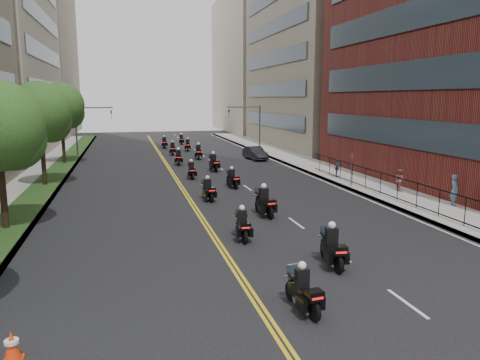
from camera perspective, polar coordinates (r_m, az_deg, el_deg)
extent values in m
plane|color=black|center=(14.92, 8.97, -15.89)|extent=(160.00, 160.00, 0.00)
cube|color=gray|center=(41.65, 10.94, 0.98)|extent=(4.00, 90.00, 0.15)
cube|color=gray|center=(38.45, -23.61, -0.43)|extent=(4.00, 90.00, 0.15)
cube|color=#1A3412|center=(38.30, -22.44, -0.24)|extent=(2.00, 90.00, 0.04)
cube|color=#333F4C|center=(35.23, 19.48, 4.58)|extent=(0.12, 25.80, 1.80)
cube|color=#333F4C|center=(35.12, 19.87, 11.09)|extent=(0.12, 25.80, 1.80)
cube|color=#333F4C|center=(35.46, 20.27, 17.55)|extent=(0.12, 25.80, 1.80)
cube|color=gray|center=(66.57, 10.53, 17.20)|extent=(15.00, 28.00, 30.00)
cube|color=#333F4C|center=(63.40, 3.91, 7.29)|extent=(0.12, 24.08, 1.80)
cube|color=#333F4C|center=(63.34, 3.95, 10.91)|extent=(0.12, 24.08, 1.80)
cube|color=#333F4C|center=(63.53, 4.00, 14.52)|extent=(0.12, 24.08, 1.80)
cube|color=#333F4C|center=(63.97, 4.04, 18.09)|extent=(0.12, 24.08, 1.80)
cube|color=#B0A28D|center=(94.45, 2.77, 13.96)|extent=(15.00, 28.00, 26.00)
cube|color=#333F4C|center=(61.01, -22.10, 6.48)|extent=(0.12, 24.08, 1.80)
cube|color=#333F4C|center=(60.94, -22.35, 10.23)|extent=(0.12, 24.08, 1.80)
cube|color=#333F4C|center=(61.14, -22.60, 13.97)|extent=(0.12, 24.08, 1.80)
cube|color=#333F4C|center=(61.60, -22.86, 17.67)|extent=(0.12, 24.08, 1.80)
cube|color=gray|center=(92.08, -24.94, 13.16)|extent=(16.00, 28.00, 26.00)
cube|color=black|center=(29.71, 19.76, -0.05)|extent=(0.05, 28.00, 0.05)
cube|color=black|center=(29.95, 19.61, -2.50)|extent=(0.05, 28.00, 0.05)
cylinder|color=black|center=(25.35, -27.01, -0.33)|extent=(0.32, 0.32, 4.83)
sphere|color=#29541C|center=(25.35, -25.86, 4.49)|extent=(3.08, 3.08, 3.08)
cylinder|color=black|center=(37.00, -22.91, 3.13)|extent=(0.32, 0.32, 5.11)
sphere|color=#29541C|center=(36.81, -23.22, 7.64)|extent=(4.40, 4.40, 4.40)
sphere|color=#29541C|center=(37.14, -22.13, 6.60)|extent=(3.08, 3.08, 3.08)
cylinder|color=black|center=(48.82, -20.78, 4.91)|extent=(0.32, 0.32, 5.39)
sphere|color=#29541C|center=(48.68, -21.01, 8.52)|extent=(4.40, 4.40, 4.40)
sphere|color=#29541C|center=(49.03, -20.19, 7.68)|extent=(3.08, 3.08, 3.08)
cylinder|color=#3F3F44|center=(56.71, 2.41, 6.28)|extent=(0.18, 0.18, 5.60)
cylinder|color=#3F3F44|center=(56.07, 0.45, 8.90)|extent=(4.00, 0.14, 0.14)
imported|color=black|center=(55.67, -1.37, 8.07)|extent=(0.16, 0.20, 1.00)
cylinder|color=#3F3F44|center=(54.69, -19.33, 5.59)|extent=(0.18, 0.18, 5.60)
cylinder|color=#3F3F44|center=(54.43, -17.37, 8.42)|extent=(4.00, 0.14, 0.14)
imported|color=black|center=(54.37, -15.42, 7.67)|extent=(0.16, 0.20, 1.00)
cylinder|color=black|center=(14.40, 9.00, -15.48)|extent=(0.20, 0.64, 0.63)
cylinder|color=black|center=(15.60, 6.27, -13.35)|extent=(0.20, 0.64, 0.63)
cube|color=black|center=(14.89, 7.60, -13.46)|extent=(0.53, 1.29, 0.37)
cube|color=silver|center=(15.01, 7.49, -14.15)|extent=(0.41, 0.55, 0.28)
cube|color=black|center=(14.20, 9.06, -13.71)|extent=(0.52, 0.44, 0.30)
cube|color=red|center=(14.05, 9.46, -14.07)|extent=(0.37, 0.07, 0.07)
cube|color=black|center=(14.75, 7.55, -11.73)|extent=(0.44, 0.30, 0.58)
sphere|color=silver|center=(14.61, 7.57, -10.30)|extent=(0.27, 0.27, 0.27)
cylinder|color=black|center=(18.10, 11.95, -10.00)|extent=(0.22, 0.72, 0.71)
cylinder|color=black|center=(19.59, 10.26, -8.38)|extent=(0.22, 0.72, 0.71)
cube|color=black|center=(18.75, 11.10, -8.31)|extent=(0.58, 1.45, 0.42)
cube|color=silver|center=(18.87, 11.02, -8.96)|extent=(0.45, 0.61, 0.31)
cube|color=black|center=(17.92, 12.02, -8.36)|extent=(0.59, 0.49, 0.34)
cube|color=red|center=(17.74, 12.26, -8.64)|extent=(0.42, 0.07, 0.07)
cube|color=black|center=(18.64, 11.10, -6.73)|extent=(0.49, 0.34, 0.65)
sphere|color=silver|center=(18.53, 11.14, -5.42)|extent=(0.30, 0.30, 0.30)
cylinder|color=black|center=(21.12, 0.62, -6.95)|extent=(0.18, 0.66, 0.65)
cylinder|color=black|center=(22.56, -0.08, -5.83)|extent=(0.18, 0.66, 0.65)
cube|color=black|center=(21.76, 0.26, -5.70)|extent=(0.49, 1.31, 0.38)
cube|color=silver|center=(21.87, 0.24, -6.22)|extent=(0.40, 0.55, 0.29)
cube|color=black|center=(20.98, 0.63, -5.65)|extent=(0.52, 0.44, 0.31)
cube|color=red|center=(20.79, 0.73, -5.85)|extent=(0.38, 0.06, 0.07)
cube|color=black|center=(21.68, 0.24, -4.45)|extent=(0.44, 0.30, 0.59)
sphere|color=silver|center=(21.60, 0.24, -3.41)|extent=(0.28, 0.28, 0.28)
cylinder|color=black|center=(25.32, 3.67, -3.99)|extent=(0.21, 0.74, 0.73)
cylinder|color=black|center=(26.88, 2.26, -3.15)|extent=(0.21, 0.74, 0.73)
cube|color=black|center=(26.03, 2.95, -2.91)|extent=(0.58, 1.49, 0.43)
cube|color=silver|center=(26.13, 2.90, -3.42)|extent=(0.46, 0.63, 0.32)
cube|color=black|center=(25.19, 3.68, -2.75)|extent=(0.60, 0.50, 0.35)
cube|color=red|center=(25.00, 3.88, -2.91)|extent=(0.43, 0.07, 0.08)
cube|color=black|center=(25.96, 2.92, -1.73)|extent=(0.50, 0.34, 0.67)
sphere|color=silver|center=(25.89, 2.92, -0.74)|extent=(0.31, 0.31, 0.31)
cylinder|color=black|center=(29.27, -3.53, -2.16)|extent=(0.20, 0.66, 0.65)
cylinder|color=black|center=(30.71, -4.33, -1.59)|extent=(0.20, 0.66, 0.65)
cube|color=black|center=(29.94, -3.95, -1.36)|extent=(0.53, 1.32, 0.38)
cube|color=silver|center=(30.03, -3.97, -1.76)|extent=(0.42, 0.56, 0.29)
cube|color=black|center=(29.17, -3.54, -1.20)|extent=(0.54, 0.45, 0.31)
cube|color=red|center=(28.99, -3.43, -1.31)|extent=(0.38, 0.07, 0.07)
cube|color=black|center=(29.89, -3.98, -0.45)|extent=(0.45, 0.31, 0.59)
sphere|color=silver|center=(29.83, -4.00, 0.31)|extent=(0.28, 0.28, 0.28)
cylinder|color=black|center=(33.49, -0.56, -0.60)|extent=(0.21, 0.64, 0.63)
cylinder|color=black|center=(34.86, -1.40, -0.18)|extent=(0.21, 0.64, 0.63)
cube|color=black|center=(34.13, -0.99, 0.04)|extent=(0.54, 1.29, 0.37)
cube|color=silver|center=(34.21, -1.02, -0.30)|extent=(0.41, 0.55, 0.28)
cube|color=black|center=(33.40, -0.56, 0.21)|extent=(0.53, 0.45, 0.30)
cube|color=red|center=(33.22, -0.44, 0.13)|extent=(0.37, 0.07, 0.07)
cube|color=black|center=(34.09, -1.02, 0.82)|extent=(0.44, 0.31, 0.58)
sphere|color=silver|center=(34.04, -1.03, 1.47)|extent=(0.27, 0.27, 0.27)
cylinder|color=black|center=(37.46, -5.81, 0.48)|extent=(0.15, 0.64, 0.64)
cylinder|color=black|center=(38.92, -6.07, 0.84)|extent=(0.15, 0.64, 0.64)
cube|color=black|center=(38.15, -5.95, 1.05)|extent=(0.42, 1.27, 0.37)
cube|color=silver|center=(38.23, -5.95, 0.75)|extent=(0.37, 0.52, 0.28)
cube|color=black|center=(37.38, -5.82, 1.22)|extent=(0.50, 0.40, 0.30)
cube|color=red|center=(37.19, -5.78, 1.15)|extent=(0.37, 0.04, 0.07)
cube|color=black|center=(38.12, -5.97, 1.76)|extent=(0.42, 0.27, 0.58)
sphere|color=silver|center=(38.08, -5.98, 2.35)|extent=(0.27, 0.27, 0.27)
cylinder|color=black|center=(41.09, -2.96, 1.42)|extent=(0.20, 0.73, 0.72)
cylinder|color=black|center=(42.71, -3.56, 1.75)|extent=(0.20, 0.73, 0.72)
cube|color=black|center=(41.85, -3.27, 1.99)|extent=(0.55, 1.45, 0.42)
cube|color=silver|center=(41.94, -3.29, 1.67)|extent=(0.44, 0.61, 0.32)
cube|color=black|center=(41.01, -2.97, 2.18)|extent=(0.58, 0.48, 0.34)
cube|color=red|center=(40.80, -2.89, 2.11)|extent=(0.42, 0.06, 0.07)
cube|color=black|center=(41.83, -3.30, 2.71)|extent=(0.49, 0.33, 0.65)
sphere|color=silver|center=(41.79, -3.31, 3.32)|extent=(0.31, 0.31, 0.31)
cylinder|color=black|center=(45.39, -7.47, 2.15)|extent=(0.20, 0.70, 0.69)
cylinder|color=black|center=(47.00, -7.53, 2.42)|extent=(0.20, 0.70, 0.69)
cube|color=black|center=(46.16, -7.51, 2.64)|extent=(0.54, 1.40, 0.41)
cube|color=silver|center=(46.24, -7.50, 2.36)|extent=(0.43, 0.59, 0.30)
cube|color=black|center=(45.32, -7.49, 2.81)|extent=(0.56, 0.47, 0.33)
cube|color=red|center=(45.11, -7.48, 2.76)|extent=(0.41, 0.06, 0.07)
cube|color=black|center=(46.15, -7.52, 3.27)|extent=(0.47, 0.32, 0.63)
sphere|color=silver|center=(46.11, -7.54, 3.80)|extent=(0.29, 0.29, 0.29)
cylinder|color=black|center=(49.41, -5.06, 2.85)|extent=(0.24, 0.73, 0.72)
cylinder|color=black|center=(51.09, -5.12, 3.09)|extent=(0.24, 0.73, 0.72)
cube|color=black|center=(50.21, -5.09, 3.31)|extent=(0.62, 1.47, 0.42)
cube|color=silver|center=(50.30, -5.09, 3.04)|extent=(0.47, 0.63, 0.32)
cube|color=black|center=(49.35, -5.07, 3.48)|extent=(0.60, 0.51, 0.34)
cube|color=red|center=(49.13, -5.06, 3.43)|extent=(0.42, 0.08, 0.07)
cube|color=black|center=(50.21, -5.11, 3.91)|extent=(0.50, 0.35, 0.66)
sphere|color=silver|center=(50.17, -5.11, 4.42)|extent=(0.31, 0.31, 0.31)
cylinder|color=black|center=(53.53, -8.18, 3.31)|extent=(0.18, 0.68, 0.67)
cylinder|color=black|center=(55.10, -8.25, 3.50)|extent=(0.18, 0.68, 0.67)
cube|color=black|center=(54.28, -8.22, 3.70)|extent=(0.50, 1.35, 0.39)
cube|color=silver|center=(54.36, -8.22, 3.47)|extent=(0.41, 0.56, 0.30)
cube|color=black|center=(53.48, -8.20, 3.86)|extent=(0.54, 0.45, 0.32)
cube|color=red|center=(53.27, -8.19, 3.81)|extent=(0.40, 0.05, 0.07)
cube|color=black|center=(54.28, -8.24, 4.22)|extent=(0.45, 0.30, 0.61)
sphere|color=silver|center=(54.25, -8.25, 4.65)|extent=(0.29, 0.29, 0.29)
cylinder|color=black|center=(57.35, -6.38, 3.80)|extent=(0.21, 0.69, 0.68)
cylinder|color=black|center=(58.93, -6.41, 3.96)|extent=(0.21, 0.69, 0.68)
cube|color=black|center=(58.11, -6.40, 4.15)|extent=(0.57, 1.38, 0.40)
cube|color=silver|center=(58.18, -6.40, 3.93)|extent=(0.44, 0.59, 0.30)
cube|color=black|center=(57.30, -6.39, 4.31)|extent=(0.56, 0.47, 0.32)
cube|color=red|center=(57.09, -6.39, 4.27)|extent=(0.40, 0.07, 0.07)
cube|color=black|center=(58.11, -6.41, 4.65)|extent=(0.47, 0.33, 0.62)
sphere|color=silver|center=(58.08, -6.42, 5.06)|extent=(0.29, 0.29, 0.29)
cylinder|color=black|center=(61.11, -9.16, 4.11)|extent=(0.15, 0.67, 0.67)
cylinder|color=black|center=(62.67, -9.25, 4.25)|extent=(0.15, 0.67, 0.67)
cube|color=black|center=(61.87, -9.21, 4.43)|extent=(0.44, 1.33, 0.39)
cube|color=silver|center=(61.94, -9.21, 4.23)|extent=(0.38, 0.55, 0.30)
cube|color=black|center=(61.06, -9.17, 4.59)|extent=(0.52, 0.42, 0.31)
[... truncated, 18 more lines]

